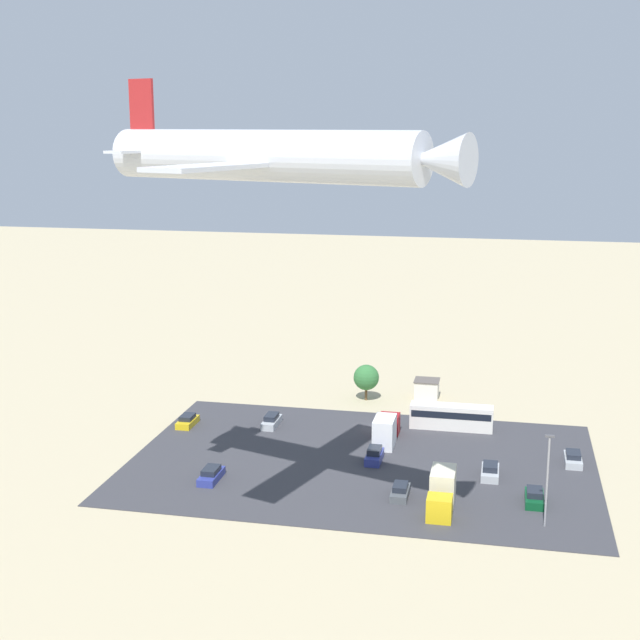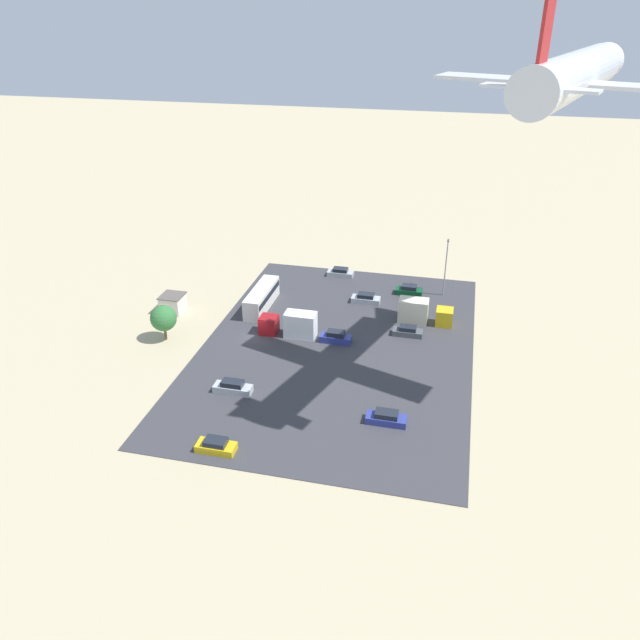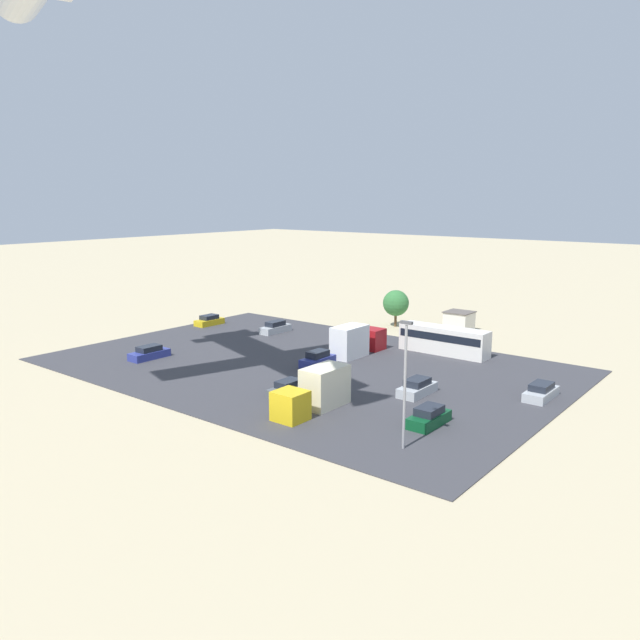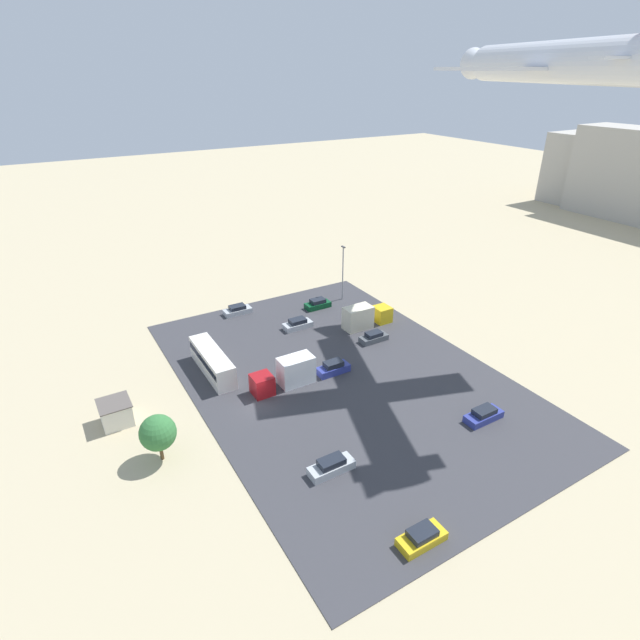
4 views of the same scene
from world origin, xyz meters
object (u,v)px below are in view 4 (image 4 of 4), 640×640
Objects in this scene: parked_car_0 at (318,304)px; airplane at (545,62)px; parked_truck_1 at (365,317)px; parked_car_3 at (333,368)px; parked_car_5 at (237,310)px; parked_car_7 at (374,337)px; bus at (212,361)px; shed_building at (116,413)px; parked_car_1 at (484,415)px; parked_truck_0 at (287,374)px; parked_car_4 at (422,537)px; parked_car_2 at (331,466)px; parked_car_6 at (298,324)px.

airplane is (22.59, 16.22, 34.97)m from parked_car_0.
parked_truck_1 reaches higher than parked_car_0.
parked_car_3 is 22.83m from parked_car_5.
parked_car_5 is 0.14× the size of airplane.
parked_car_7 is 39.10m from airplane.
shed_building is at bearing -161.18° from bus.
parked_car_1 is 39.95m from airplane.
parked_truck_1 reaches higher than bus.
parked_truck_0 reaches higher than shed_building.
parked_car_1 is at bearing -61.99° from parked_car_4.
parked_car_1 is at bearing -3.80° from parked_truck_1.
parked_car_4 is at bearing -80.12° from bus.
shed_building is 0.84× the size of parked_car_0.
parked_car_2 is at bearing 168.68° from parked_truck_0.
parked_car_3 is 6.53m from parked_truck_0.
airplane is at bearing 51.32° from parked_car_6.
parked_car_3 is at bearing -51.95° from parked_truck_1.
parked_car_4 is at bearing -16.17° from parked_car_3.
parked_truck_1 is (9.29, 2.79, 0.95)m from parked_car_0.
parked_car_1 is at bearing -137.43° from parked_truck_0.
parked_car_5 is at bearing -170.02° from parked_car_3.
parked_car_1 is at bearing 13.76° from parked_car_6.
airplane reaches higher than parked_car_1.
airplane is at bearing 45.27° from parked_truck_1.
parked_car_3 reaches higher than parked_car_1.
parked_car_5 is (-39.17, -13.24, -0.02)m from parked_car_1.
parked_car_5 is (-37.35, 5.55, -0.05)m from parked_car_2.
airplane is at bearing -51.64° from parked_car_1.
parked_truck_0 is at bearing -47.87° from bus.
parked_car_6 is 11.77m from parked_car_7.
parked_car_5 is (-18.82, 21.93, -0.69)m from shed_building.
parked_truck_0 is (12.79, -8.41, 1.01)m from parked_car_6.
parked_car_0 is at bearing 1.84° from parked_car_1.
parked_car_0 is 0.95× the size of parked_car_6.
parked_car_4 is (10.70, 2.10, -0.05)m from parked_car_2.
bus is 33.42m from parked_car_1.
bus reaches higher than parked_car_1.
parked_truck_1 is at bearing 97.60° from shed_building.
parked_car_6 reaches higher than parked_car_5.
shed_building is 0.80× the size of parked_car_5.
parked_car_4 is 38.79m from parked_truck_1.
parked_car_3 is (17.87, -8.18, 0.06)m from parked_car_0.
parked_truck_1 is at bearing 153.50° from airplane.
parked_truck_0 is 46.18m from airplane.
airplane reaches higher than parked_car_6.
airplane is at bearing -120.67° from parked_car_7.
parked_car_5 is at bearing -6.45° from parked_truck_0.
parked_truck_0 reaches higher than parked_car_3.
parked_car_0 is 0.52× the size of parked_truck_0.
parked_car_0 is 0.90× the size of parked_car_2.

